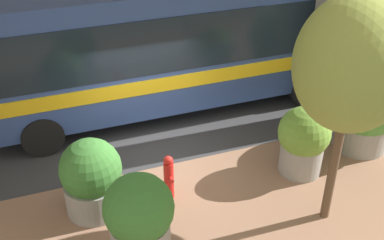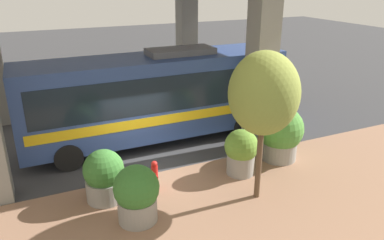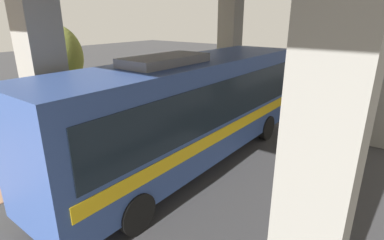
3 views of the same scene
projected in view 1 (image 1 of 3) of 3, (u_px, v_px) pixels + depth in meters
name	position (u px, v px, depth m)	size (l,w,h in m)	color
ground_plane	(161.00, 167.00, 11.10)	(80.00, 80.00, 0.00)	#38383A
bus	(176.00, 37.00, 12.47)	(2.53, 10.54, 3.77)	#334C8C
fire_hydrant	(169.00, 177.00, 9.92)	(0.43, 0.21, 1.06)	red
planter_front	(92.00, 178.00, 9.48)	(1.23, 1.23, 1.64)	gray
planter_middle	(366.00, 109.00, 11.30)	(1.67, 1.67, 2.05)	gray
planter_back	(303.00, 140.00, 10.53)	(1.15, 1.15, 1.63)	gray
planter_extra	(139.00, 217.00, 8.47)	(1.27, 1.27, 1.69)	gray
street_tree_near	(353.00, 65.00, 7.96)	(2.01, 2.01, 4.57)	brown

